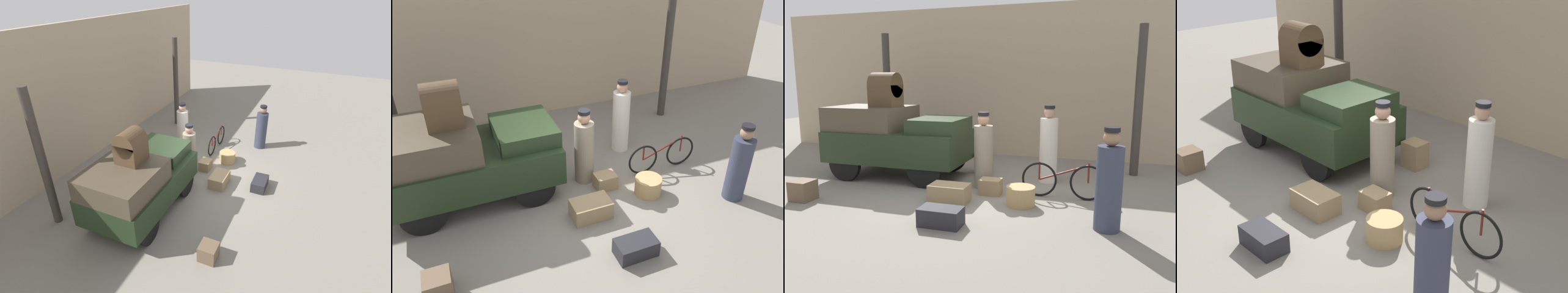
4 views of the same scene
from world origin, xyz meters
TOP-DOWN VIEW (x-y plane):
  - ground_plane at (0.00, 0.00)m, footprint 30.00×30.00m
  - station_building_facade at (0.00, 4.08)m, footprint 16.00×0.15m
  - canopy_pillar_left at (-3.38, 2.54)m, footprint 0.21×0.21m
  - canopy_pillar_right at (3.46, 2.54)m, footprint 0.21×0.21m
  - truck at (-2.12, 0.75)m, footprint 3.28×1.73m
  - bicycle at (1.96, 0.13)m, footprint 1.67×0.04m
  - wicker_basket at (1.23, -0.54)m, footprint 0.55×0.55m
  - conductor_in_dark_uniform at (2.78, -1.30)m, footprint 0.41×0.41m
  - porter_with_bicycle at (1.50, 1.29)m, footprint 0.40×0.40m
  - porter_lifting_near_truck at (0.21, 0.42)m, footprint 0.41×0.41m
  - trunk_umber_medium at (-2.93, -1.51)m, footprint 0.41×0.40m
  - suitcase_black_upright at (-0.13, -0.75)m, footprint 0.75×0.47m
  - trunk_large_brown at (0.50, -0.03)m, footprint 0.44×0.35m
  - suitcase_tan_flat at (0.19, -1.92)m, footprint 0.70×0.40m
  - suitcase_small_leather at (-0.15, 1.62)m, footprint 0.39×0.36m
  - trunk_on_truck_roof at (-2.35, 0.75)m, footprint 0.63×0.60m

SIDE VIEW (x-z plane):
  - ground_plane at x=0.00m, z-range 0.00..0.00m
  - suitcase_tan_flat at x=0.19m, z-range 0.00..0.30m
  - trunk_large_brown at x=0.50m, z-range 0.00..0.32m
  - suitcase_black_upright at x=-0.13m, z-range 0.00..0.35m
  - wicker_basket at x=1.23m, z-range 0.00..0.37m
  - trunk_umber_medium at x=-2.93m, z-range 0.00..0.40m
  - suitcase_small_leather at x=-0.15m, z-range 0.00..0.51m
  - bicycle at x=1.96m, z-range -0.01..0.74m
  - conductor_in_dark_uniform at x=2.78m, z-range -0.08..1.57m
  - porter_lifting_near_truck at x=0.21m, z-range -0.08..1.58m
  - porter_with_bicycle at x=1.50m, z-range -0.08..1.70m
  - truck at x=-2.12m, z-range 0.11..1.81m
  - canopy_pillar_left at x=-3.38m, z-range 0.00..3.63m
  - canopy_pillar_right at x=3.46m, z-range 0.00..3.63m
  - trunk_on_truck_roof at x=-2.35m, z-range 1.69..2.50m
  - station_building_facade at x=0.00m, z-range 0.00..4.50m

